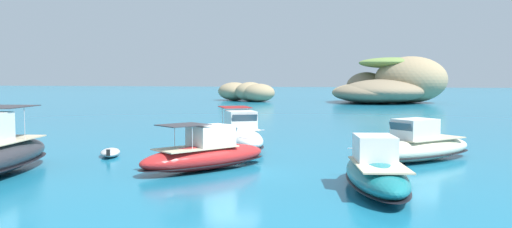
% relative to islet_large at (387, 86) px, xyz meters
% --- Properties ---
extents(ground_plane, '(400.00, 400.00, 0.00)m').
position_rel_islet_large_xyz_m(ground_plane, '(-9.62, -70.84, -2.87)').
color(ground_plane, '#197093').
extents(islet_large, '(24.03, 23.21, 8.09)m').
position_rel_islet_large_xyz_m(islet_large, '(0.00, 0.00, 0.00)').
color(islet_large, '#84755B').
rests_on(islet_large, ground).
extents(islet_small, '(13.70, 12.32, 3.55)m').
position_rel_islet_large_xyz_m(islet_small, '(-25.59, 0.85, -1.19)').
color(islet_small, '#9E8966').
rests_on(islet_small, ground).
extents(motorboat_white, '(5.86, 8.54, 2.60)m').
position_rel_islet_large_xyz_m(motorboat_white, '(-11.36, -62.57, -2.04)').
color(motorboat_white, white).
rests_on(motorboat_white, ground).
extents(motorboat_cream, '(7.31, 7.26, 2.34)m').
position_rel_islet_large_xyz_m(motorboat_cream, '(-0.42, -65.67, -2.09)').
color(motorboat_cream, beige).
rests_on(motorboat_cream, ground).
extents(motorboat_teal, '(3.50, 7.80, 2.22)m').
position_rel_islet_large_xyz_m(motorboat_teal, '(-2.85, -73.88, -2.13)').
color(motorboat_teal, '#19727A').
rests_on(motorboat_teal, ground).
extents(motorboat_red, '(6.25, 7.32, 2.34)m').
position_rel_islet_large_xyz_m(motorboat_red, '(-11.12, -70.68, -2.12)').
color(motorboat_red, red).
rests_on(motorboat_red, ground).
extents(dinghy_tender, '(2.02, 2.83, 0.58)m').
position_rel_islet_large_xyz_m(dinghy_tender, '(-17.88, -67.64, -2.65)').
color(dinghy_tender, '#B2B2B2').
rests_on(dinghy_tender, ground).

